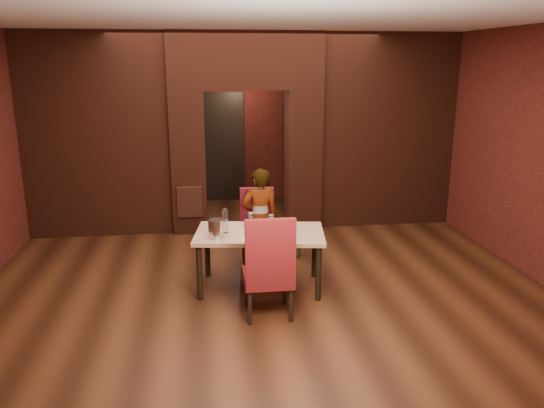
# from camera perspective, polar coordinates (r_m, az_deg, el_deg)

# --- Properties ---
(floor) EXTENTS (8.00, 8.00, 0.00)m
(floor) POSITION_cam_1_polar(r_m,az_deg,el_deg) (7.21, -1.29, -7.23)
(floor) COLOR #401F10
(floor) RESTS_ON ground
(ceiling) EXTENTS (7.00, 8.00, 0.04)m
(ceiling) POSITION_cam_1_polar(r_m,az_deg,el_deg) (6.69, -1.46, 19.06)
(ceiling) COLOR silver
(ceiling) RESTS_ON ground
(wall_back) EXTENTS (7.00, 0.04, 3.20)m
(wall_back) POSITION_cam_1_polar(r_m,az_deg,el_deg) (10.71, -3.70, 8.96)
(wall_back) COLOR maroon
(wall_back) RESTS_ON ground
(wall_front) EXTENTS (7.00, 0.04, 3.20)m
(wall_front) POSITION_cam_1_polar(r_m,az_deg,el_deg) (2.95, 7.10, -7.62)
(wall_front) COLOR maroon
(wall_front) RESTS_ON ground
(wall_right) EXTENTS (0.04, 8.00, 3.20)m
(wall_right) POSITION_cam_1_polar(r_m,az_deg,el_deg) (7.94, 24.76, 5.47)
(wall_right) COLOR maroon
(wall_right) RESTS_ON ground
(pillar_left) EXTENTS (0.55, 0.55, 2.30)m
(pillar_left) POSITION_cam_1_polar(r_m,az_deg,el_deg) (8.78, -8.97, 4.48)
(pillar_left) COLOR maroon
(pillar_left) RESTS_ON ground
(pillar_right) EXTENTS (0.55, 0.55, 2.30)m
(pillar_right) POSITION_cam_1_polar(r_m,az_deg,el_deg) (8.93, 3.35, 4.82)
(pillar_right) COLOR maroon
(pillar_right) RESTS_ON ground
(lintel) EXTENTS (2.45, 0.55, 0.90)m
(lintel) POSITION_cam_1_polar(r_m,az_deg,el_deg) (8.66, -2.90, 15.15)
(lintel) COLOR maroon
(lintel) RESTS_ON ground
(wing_wall_left) EXTENTS (2.28, 0.35, 3.20)m
(wing_wall_left) POSITION_cam_1_polar(r_m,az_deg,el_deg) (8.86, -18.32, 6.96)
(wing_wall_left) COLOR maroon
(wing_wall_left) RESTS_ON ground
(wing_wall_right) EXTENTS (2.28, 0.35, 3.20)m
(wing_wall_right) POSITION_cam_1_polar(r_m,az_deg,el_deg) (9.23, 12.11, 7.68)
(wing_wall_right) COLOR maroon
(wing_wall_right) RESTS_ON ground
(vent_panel) EXTENTS (0.40, 0.03, 0.50)m
(vent_panel) POSITION_cam_1_polar(r_m,az_deg,el_deg) (8.62, -8.85, 0.21)
(vent_panel) COLOR brown
(vent_panel) RESTS_ON ground
(rear_door) EXTENTS (0.90, 0.08, 2.10)m
(rear_door) POSITION_cam_1_polar(r_m,az_deg,el_deg) (10.71, -5.78, 5.94)
(rear_door) COLOR black
(rear_door) RESTS_ON ground
(rear_door_frame) EXTENTS (1.02, 0.04, 2.22)m
(rear_door_frame) POSITION_cam_1_polar(r_m,az_deg,el_deg) (10.67, -5.77, 5.90)
(rear_door_frame) COLOR black
(rear_door_frame) RESTS_ON ground
(dining_table) EXTENTS (1.66, 1.09, 0.73)m
(dining_table) POSITION_cam_1_polar(r_m,az_deg,el_deg) (6.58, -1.31, -6.03)
(dining_table) COLOR tan
(dining_table) RESTS_ON ground
(chair_far) EXTENTS (0.49, 0.49, 1.04)m
(chair_far) POSITION_cam_1_polar(r_m,az_deg,el_deg) (7.32, -1.51, -2.54)
(chair_far) COLOR maroon
(chair_far) RESTS_ON ground
(chair_near) EXTENTS (0.53, 0.53, 1.17)m
(chair_near) POSITION_cam_1_polar(r_m,az_deg,el_deg) (5.83, -0.44, -6.54)
(chair_near) COLOR maroon
(chair_near) RESTS_ON ground
(person_seated) EXTENTS (0.53, 0.38, 1.37)m
(person_seated) POSITION_cam_1_polar(r_m,az_deg,el_deg) (7.20, -1.31, -1.48)
(person_seated) COLOR silver
(person_seated) RESTS_ON ground
(wine_glass_a) EXTENTS (0.08, 0.08, 0.21)m
(wine_glass_a) POSITION_cam_1_polar(r_m,az_deg,el_deg) (6.56, -2.28, -1.82)
(wine_glass_a) COLOR white
(wine_glass_a) RESTS_ON dining_table
(wine_glass_b) EXTENTS (0.07, 0.07, 0.18)m
(wine_glass_b) POSITION_cam_1_polar(r_m,az_deg,el_deg) (6.41, -0.28, -2.33)
(wine_glass_b) COLOR white
(wine_glass_b) RESTS_ON dining_table
(wine_glass_c) EXTENTS (0.08, 0.08, 0.20)m
(wine_glass_c) POSITION_cam_1_polar(r_m,az_deg,el_deg) (6.48, -0.07, -2.03)
(wine_glass_c) COLOR white
(wine_glass_c) RESTS_ON dining_table
(tasting_sheet) EXTENTS (0.33, 0.27, 0.00)m
(tasting_sheet) POSITION_cam_1_polar(r_m,az_deg,el_deg) (6.20, -1.86, -3.81)
(tasting_sheet) COLOR silver
(tasting_sheet) RESTS_ON dining_table
(wine_bucket) EXTENTS (0.18, 0.18, 0.22)m
(wine_bucket) POSITION_cam_1_polar(r_m,az_deg,el_deg) (6.25, -6.04, -2.66)
(wine_bucket) COLOR #B8B7BF
(wine_bucket) RESTS_ON dining_table
(water_bottle) EXTENTS (0.07, 0.07, 0.30)m
(water_bottle) POSITION_cam_1_polar(r_m,az_deg,el_deg) (6.42, -5.08, -1.79)
(water_bottle) COLOR white
(water_bottle) RESTS_ON dining_table
(potted_plant) EXTENTS (0.53, 0.51, 0.45)m
(potted_plant) POSITION_cam_1_polar(r_m,az_deg,el_deg) (7.68, 2.38, -4.03)
(potted_plant) COLOR #356523
(potted_plant) RESTS_ON ground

